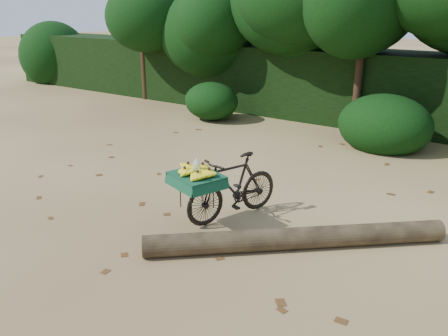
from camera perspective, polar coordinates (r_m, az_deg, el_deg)
The scene contains 7 objects.
ground at distance 7.52m, azimuth -2.89°, elevation -3.39°, with size 80.00×80.00×0.00m, color tan.
vendor_bicycle at distance 6.61m, azimuth 0.91°, elevation -2.21°, with size 1.04×1.73×0.93m.
fallen_log at distance 5.99m, azimuth 8.70°, elevation -8.35°, with size 0.27×0.27×3.77m, color brown.
hedge_backdrop at distance 12.67m, azimuth 15.18°, elevation 9.45°, with size 26.00×1.80×1.80m, color black.
tree_row at distance 12.05m, azimuth 11.27°, elevation 14.56°, with size 14.50×2.00×4.00m, color black, non-canonical shape.
bush_clumps at distance 10.74m, azimuth 13.64°, elevation 5.50°, with size 8.80×1.70×0.90m, color black, non-canonical shape.
leaf_litter at distance 8.00m, azimuth -0.01°, elevation -1.91°, with size 7.00×7.30×0.01m, color #503115, non-canonical shape.
Camera 1 is at (4.33, -5.44, 2.87)m, focal length 38.00 mm.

